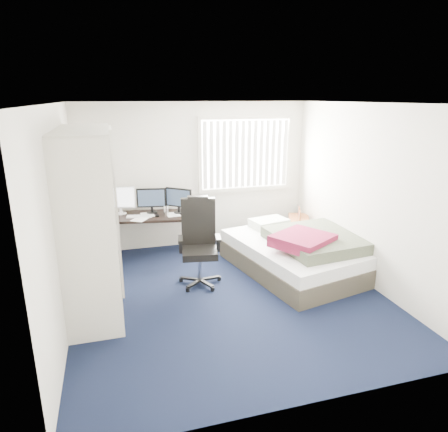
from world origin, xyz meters
TOP-DOWN VIEW (x-y plane):
  - ground at (0.00, 0.00)m, footprint 4.20×4.20m
  - room_shell at (0.00, 0.00)m, footprint 4.20×4.20m
  - window_assembly at (0.90, 2.04)m, footprint 1.72×0.09m
  - closet at (-1.67, 0.27)m, footprint 0.64×1.84m
  - desk at (-0.86, 1.75)m, footprint 1.53×0.91m
  - office_chair at (-0.29, 0.53)m, footprint 0.67×0.67m
  - footstool at (0.03, 1.67)m, footprint 0.38×0.35m
  - nightstand at (1.75, 1.52)m, footprint 0.61×0.80m
  - bed at (1.27, 0.51)m, footprint 2.01×2.41m
  - pine_box at (-1.65, -0.09)m, footprint 0.50×0.44m

SIDE VIEW (x-z plane):
  - ground at x=0.00m, z-range 0.00..0.00m
  - pine_box at x=-1.65m, z-range 0.00..0.32m
  - footstool at x=0.03m, z-range 0.07..0.31m
  - bed at x=1.27m, z-range -0.06..0.64m
  - nightstand at x=1.75m, z-range 0.09..0.76m
  - office_chair at x=-0.29m, z-range -0.14..1.09m
  - desk at x=-0.86m, z-range 0.16..1.33m
  - closet at x=-1.67m, z-range 0.24..2.46m
  - room_shell at x=0.00m, z-range -0.59..3.61m
  - window_assembly at x=0.90m, z-range 0.94..2.26m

